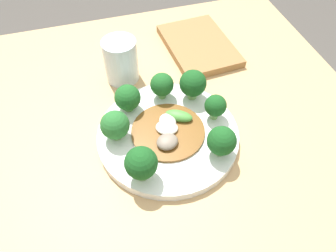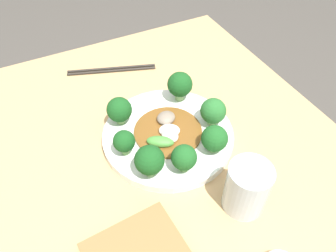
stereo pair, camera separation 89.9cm
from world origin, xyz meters
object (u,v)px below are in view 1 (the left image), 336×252
Objects in this scene: stirfry_center at (169,129)px; broccoli_southwest at (128,98)px; plate at (168,135)px; broccoli_southeast at (141,163)px; broccoli_northeast at (222,141)px; sauce_dish at (120,42)px; drinking_glass at (121,60)px; cutting_board at (199,46)px; broccoli_west at (162,85)px; broccoli_northwest at (193,84)px; broccoli_south at (115,126)px; broccoli_north at (216,106)px.

broccoli_southwest is at bearing -142.13° from stirfry_center.
broccoli_southeast reaches higher than plate.
plate is 0.11m from broccoli_southwest.
sauce_dish is (-0.42, -0.11, -0.05)m from broccoli_northeast.
broccoli_southwest is (-0.17, 0.01, -0.01)m from broccoli_southeast.
plate is 0.22m from drinking_glass.
broccoli_southeast is at bearing -34.11° from cutting_board.
broccoli_west is at bearing 32.21° from drinking_glass.
broccoli_northwest reaches higher than broccoli_northeast.
broccoli_northeast reaches higher than broccoli_southwest.
cutting_board is at bearing 128.36° from broccoli_southwest.
broccoli_northeast is 1.01× the size of broccoli_south.
broccoli_south is 0.28× the size of cutting_board.
drinking_glass reaches higher than plate.
cutting_board is at bearing 137.97° from broccoli_west.
broccoli_northeast is at bearing -14.91° from broccoli_north.
broccoli_north is (-0.10, 0.18, -0.01)m from broccoli_southeast.
plate is 1.93× the size of stirfry_center.
plate is 0.11m from broccoli_south.
drinking_glass is (-0.30, 0.02, -0.01)m from broccoli_southeast.
broccoli_southeast is 0.17m from broccoli_southwest.
broccoli_northwest is at bearing 88.29° from broccoli_southwest.
broccoli_northeast is 0.93× the size of broccoli_northwest.
broccoli_west is 0.27× the size of cutting_board.
broccoli_southeast reaches higher than broccoli_north.
broccoli_southwest is 0.13m from drinking_glass.
broccoli_west is 0.13m from broccoli_north.
broccoli_southeast reaches higher than broccoli_west.
drinking_glass reaches higher than broccoli_southwest.
broccoli_northwest reaches higher than cutting_board.
sauce_dish is (-0.34, -0.03, -0.00)m from plate.
drinking_glass is at bearing 175.69° from broccoli_southeast.
broccoli_southwest is at bearing -143.96° from plate.
broccoli_southeast reaches higher than broccoli_northwest.
sauce_dish is at bearing -111.79° from cutting_board.
broccoli_northwest is 0.14m from broccoli_southwest.
broccoli_south is at bearing -98.23° from stirfry_center.
broccoli_north is 0.89× the size of broccoli_south.
broccoli_southwest reaches higher than broccoli_north.
cutting_board is (-0.18, 0.23, -0.04)m from broccoli_southwest.
plate is 4.62× the size of broccoli_southwest.
broccoli_northeast reaches higher than broccoli_north.
broccoli_southwest is 0.08m from broccoli_south.
broccoli_south is at bearing -91.47° from broccoli_north.
broccoli_northeast is at bearing 15.16° from sauce_dish.
sauce_dish is at bearing 173.38° from broccoli_southwest.
broccoli_northwest is 1.08× the size of broccoli_south.
broccoli_southwest is at bearing -51.64° from cutting_board.
broccoli_south is 0.63× the size of drinking_glass.
sauce_dish is (-0.43, 0.04, -0.05)m from broccoli_southeast.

